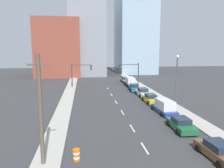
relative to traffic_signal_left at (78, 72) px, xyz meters
name	(u,v)px	position (x,y,z in m)	size (l,w,h in m)	color
sidewalk_left	(72,84)	(-1.73, 5.59, -3.63)	(2.26, 95.31, 0.16)	#ADA89E
sidewalk_right	(135,82)	(14.86, 5.59, -3.63)	(2.26, 95.31, 0.16)	#ADA89E
lane_stripe_at_9m	(145,148)	(6.56, -32.87, -3.70)	(0.16, 2.40, 0.01)	beige
lane_stripe_at_14m	(132,128)	(6.56, -27.81, -3.70)	(0.16, 2.40, 0.01)	beige
lane_stripe_at_20m	(123,112)	(6.56, -21.59, -3.70)	(0.16, 2.40, 0.01)	beige
lane_stripe_at_27m	(116,102)	(6.56, -15.47, -3.70)	(0.16, 2.40, 0.01)	beige
lane_stripe_at_33m	(111,95)	(6.56, -9.21, -3.70)	(0.16, 2.40, 0.01)	beige
lane_stripe_at_40m	(108,88)	(6.56, -2.26, -3.70)	(0.16, 2.40, 0.01)	beige
building_brick_left	(59,48)	(-6.72, 24.40, 5.49)	(14.00, 16.00, 18.39)	brown
building_office_center	(87,41)	(2.64, 28.40, 8.19)	(12.00, 20.00, 23.79)	gray
building_glass_right	(135,17)	(20.74, 32.40, 17.11)	(13.00, 20.00, 41.63)	#99B7CC
traffic_signal_left	(78,72)	(0.00, 0.00, 0.00)	(4.74, 0.35, 5.64)	#38383D
traffic_signal_right	(133,71)	(12.82, 0.00, 0.00)	(4.74, 0.35, 5.64)	#38383D
utility_pole_left_near	(40,110)	(-1.93, -34.70, 0.65)	(1.60, 0.32, 8.48)	brown
traffic_barrel	(76,155)	(0.57, -34.30, -3.23)	(0.56, 0.56, 0.95)	orange
street_lamp	(177,78)	(14.57, -20.98, 0.94)	(0.44, 0.44, 7.97)	#4C4C51
sedan_brown	(219,151)	(11.94, -35.48, -3.07)	(2.27, 4.61, 1.40)	brown
sedan_green	(181,124)	(11.76, -28.98, -3.07)	(2.17, 4.45, 1.38)	#1E6033
box_truck_blue	(164,107)	(12.28, -22.57, -2.80)	(2.44, 5.37, 1.91)	navy
sedan_yellow	(151,99)	(12.18, -16.60, -3.02)	(2.05, 4.68, 1.50)	gold
sedan_white	(143,92)	(12.33, -11.24, -3.01)	(2.13, 4.72, 1.54)	silver
sedan_teal	(134,88)	(11.88, -5.89, -3.01)	(2.26, 4.54, 1.51)	#196B75
box_truck_black	(130,82)	(12.30, 0.26, -2.70)	(2.34, 5.87, 2.15)	black
sedan_tan	(125,80)	(12.34, 6.79, -3.07)	(2.20, 4.47, 1.37)	tan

